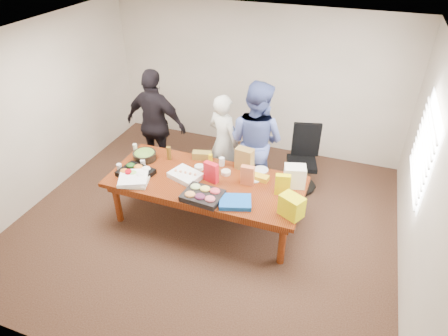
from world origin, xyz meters
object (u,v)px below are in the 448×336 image
at_px(sheet_cake, 186,175).
at_px(person_right, 256,141).
at_px(conference_table, 206,201).
at_px(person_center, 224,142).
at_px(salad_bowl, 145,156).
at_px(office_chair, 302,161).

bearing_deg(sheet_cake, person_right, 71.50).
relative_size(person_right, sheet_cake, 4.48).
distance_m(conference_table, person_center, 1.12).
distance_m(conference_table, salad_bowl, 1.20).
relative_size(office_chair, person_center, 0.66).
height_order(person_center, sheet_cake, person_center).
bearing_deg(person_right, conference_table, 79.40).
height_order(office_chair, person_center, person_center).
distance_m(person_right, salad_bowl, 1.73).
distance_m(conference_table, office_chair, 1.76).
bearing_deg(person_right, office_chair, -136.26).
bearing_deg(sheet_cake, salad_bowl, -177.70).
bearing_deg(conference_table, person_right, 64.16).
xyz_separation_m(conference_table, person_right, (0.46, 0.94, 0.60)).
height_order(conference_table, sheet_cake, sheet_cake).
height_order(person_right, salad_bowl, person_right).
relative_size(person_center, sheet_cake, 3.74).
bearing_deg(office_chair, person_right, -166.08).
bearing_deg(conference_table, sheet_cake, -172.64).
bearing_deg(person_center, office_chair, -143.93).
xyz_separation_m(conference_table, salad_bowl, (-1.10, 0.20, 0.43)).
bearing_deg(person_center, conference_table, 118.44).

